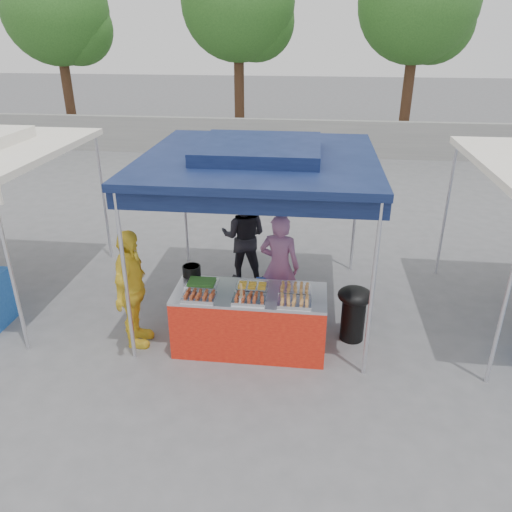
# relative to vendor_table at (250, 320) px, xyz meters

# --- Properties ---
(ground_plane) EXTENTS (80.00, 80.00, 0.00)m
(ground_plane) POSITION_rel_vendor_table_xyz_m (0.00, 0.10, -0.43)
(ground_plane) COLOR slate
(back_wall) EXTENTS (40.00, 0.25, 1.20)m
(back_wall) POSITION_rel_vendor_table_xyz_m (0.00, 11.10, 0.17)
(back_wall) COLOR gray
(back_wall) RESTS_ON ground_plane
(main_canopy) EXTENTS (3.20, 3.20, 2.57)m
(main_canopy) POSITION_rel_vendor_table_xyz_m (0.00, 1.07, 1.94)
(main_canopy) COLOR silver
(main_canopy) RESTS_ON ground_plane
(tree_0) EXTENTS (3.69, 3.67, 6.30)m
(tree_0) POSITION_rel_vendor_table_xyz_m (-8.31, 12.85, 3.88)
(tree_0) COLOR #492D1C
(tree_0) RESTS_ON ground_plane
(tree_1) EXTENTS (3.87, 3.87, 6.66)m
(tree_1) POSITION_rel_vendor_table_xyz_m (-1.92, 13.19, 4.13)
(tree_1) COLOR #492D1C
(tree_1) RESTS_ON ground_plane
(tree_2) EXTENTS (3.85, 3.85, 6.62)m
(tree_2) POSITION_rel_vendor_table_xyz_m (3.99, 12.85, 4.10)
(tree_2) COLOR #492D1C
(tree_2) RESTS_ON ground_plane
(vendor_table) EXTENTS (2.00, 0.80, 0.85)m
(vendor_table) POSITION_rel_vendor_table_xyz_m (0.00, 0.00, 0.00)
(vendor_table) COLOR red
(vendor_table) RESTS_ON ground_plane
(food_tray_fl) EXTENTS (0.42, 0.30, 0.07)m
(food_tray_fl) POSITION_rel_vendor_table_xyz_m (-0.62, -0.24, 0.46)
(food_tray_fl) COLOR white
(food_tray_fl) RESTS_ON vendor_table
(food_tray_fm) EXTENTS (0.42, 0.30, 0.07)m
(food_tray_fm) POSITION_rel_vendor_table_xyz_m (0.02, -0.23, 0.46)
(food_tray_fm) COLOR white
(food_tray_fm) RESTS_ON vendor_table
(food_tray_fr) EXTENTS (0.42, 0.30, 0.07)m
(food_tray_fr) POSITION_rel_vendor_table_xyz_m (0.59, -0.24, 0.46)
(food_tray_fr) COLOR white
(food_tray_fr) RESTS_ON vendor_table
(food_tray_bl) EXTENTS (0.42, 0.30, 0.07)m
(food_tray_bl) POSITION_rel_vendor_table_xyz_m (-0.66, 0.11, 0.46)
(food_tray_bl) COLOR white
(food_tray_bl) RESTS_ON vendor_table
(food_tray_bm) EXTENTS (0.42, 0.30, 0.07)m
(food_tray_bm) POSITION_rel_vendor_table_xyz_m (0.02, 0.10, 0.46)
(food_tray_bm) COLOR white
(food_tray_bm) RESTS_ON vendor_table
(food_tray_br) EXTENTS (0.42, 0.30, 0.07)m
(food_tray_br) POSITION_rel_vendor_table_xyz_m (0.59, 0.10, 0.46)
(food_tray_br) COLOR white
(food_tray_br) RESTS_ON vendor_table
(cooking_pot) EXTENTS (0.25, 0.25, 0.15)m
(cooking_pot) POSITION_rel_vendor_table_xyz_m (-0.86, 0.38, 0.50)
(cooking_pot) COLOR black
(cooking_pot) RESTS_ON vendor_table
(skewer_cup) EXTENTS (0.07, 0.07, 0.09)m
(skewer_cup) POSITION_rel_vendor_table_xyz_m (-0.07, -0.29, 0.47)
(skewer_cup) COLOR silver
(skewer_cup) RESTS_ON vendor_table
(wok_burner) EXTENTS (0.47, 0.47, 0.80)m
(wok_burner) POSITION_rel_vendor_table_xyz_m (1.39, 0.37, 0.05)
(wok_burner) COLOR black
(wok_burner) RESTS_ON ground_plane
(crate_left) EXTENTS (0.45, 0.31, 0.27)m
(crate_left) POSITION_rel_vendor_table_xyz_m (-0.42, 0.76, -0.29)
(crate_left) COLOR #163DB8
(crate_left) RESTS_ON ground_plane
(crate_right) EXTENTS (0.52, 0.37, 0.31)m
(crate_right) POSITION_rel_vendor_table_xyz_m (0.24, 0.72, -0.27)
(crate_right) COLOR #163DB8
(crate_right) RESTS_ON ground_plane
(crate_stacked) EXTENTS (0.51, 0.35, 0.30)m
(crate_stacked) POSITION_rel_vendor_table_xyz_m (0.24, 0.72, 0.04)
(crate_stacked) COLOR #163DB8
(crate_stacked) RESTS_ON crate_right
(vendor_woman) EXTENTS (0.64, 0.47, 1.62)m
(vendor_woman) POSITION_rel_vendor_table_xyz_m (0.32, 0.88, 0.39)
(vendor_woman) COLOR #9B638F
(vendor_woman) RESTS_ON ground_plane
(helper_man) EXTENTS (0.82, 0.66, 1.61)m
(helper_man) POSITION_rel_vendor_table_xyz_m (-0.35, 1.97, 0.38)
(helper_man) COLOR #222227
(helper_man) RESTS_ON ground_plane
(customer_person) EXTENTS (0.44, 0.99, 1.67)m
(customer_person) POSITION_rel_vendor_table_xyz_m (-1.57, -0.08, 0.41)
(customer_person) COLOR yellow
(customer_person) RESTS_ON ground_plane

